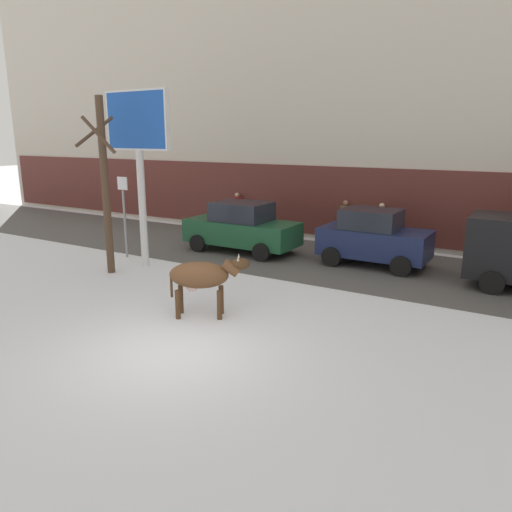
% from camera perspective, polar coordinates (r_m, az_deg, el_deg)
% --- Properties ---
extents(ground_plane, '(120.00, 120.00, 0.00)m').
position_cam_1_polar(ground_plane, '(10.16, -9.71, -10.79)').
color(ground_plane, white).
extents(road_strip, '(60.00, 5.60, 0.01)m').
position_cam_1_polar(road_strip, '(16.89, 8.81, -0.67)').
color(road_strip, '#514F4C').
rests_on(road_strip, ground).
extents(building_facade, '(44.00, 6.10, 13.00)m').
position_cam_1_polar(building_facade, '(22.37, 15.96, 19.24)').
color(building_facade, beige).
rests_on(building_facade, ground).
extents(cow_brown, '(1.86, 1.29, 1.54)m').
position_cam_1_polar(cow_brown, '(11.55, -6.30, -2.35)').
color(cow_brown, brown).
rests_on(cow_brown, ground).
extents(billboard, '(2.52, 0.26, 5.56)m').
position_cam_1_polar(billboard, '(16.15, -13.58, 13.91)').
color(billboard, silver).
rests_on(billboard, ground).
extents(car_darkgreen_sedan, '(4.20, 1.99, 1.84)m').
position_cam_1_polar(car_darkgreen_sedan, '(18.03, -1.67, 3.35)').
color(car_darkgreen_sedan, '#194C2D').
rests_on(car_darkgreen_sedan, ground).
extents(car_navy_hatchback, '(3.50, 1.93, 1.86)m').
position_cam_1_polar(car_navy_hatchback, '(16.55, 13.52, 2.08)').
color(car_navy_hatchback, '#19234C').
rests_on(car_navy_hatchback, ground).
extents(pedestrian_near_billboard, '(0.36, 0.24, 1.73)m').
position_cam_1_polar(pedestrian_near_billboard, '(19.17, 14.31, 3.47)').
color(pedestrian_near_billboard, '#282833').
rests_on(pedestrian_near_billboard, ground).
extents(pedestrian_by_cars, '(0.36, 0.24, 1.73)m').
position_cam_1_polar(pedestrian_by_cars, '(19.62, 10.30, 3.92)').
color(pedestrian_by_cars, '#282833').
rests_on(pedestrian_by_cars, ground).
extents(pedestrian_far_left, '(0.36, 0.24, 1.73)m').
position_cam_1_polar(pedestrian_far_left, '(21.91, -2.20, 5.16)').
color(pedestrian_far_left, '#282833').
rests_on(pedestrian_far_left, ground).
extents(bare_tree_left_lot, '(1.49, 1.48, 5.33)m').
position_cam_1_polar(bare_tree_left_lot, '(15.62, -17.23, 8.19)').
color(bare_tree_left_lot, '#4C3828').
rests_on(bare_tree_left_lot, ground).
extents(street_sign, '(0.44, 0.08, 2.82)m').
position_cam_1_polar(street_sign, '(17.65, -15.10, 5.16)').
color(street_sign, gray).
rests_on(street_sign, ground).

